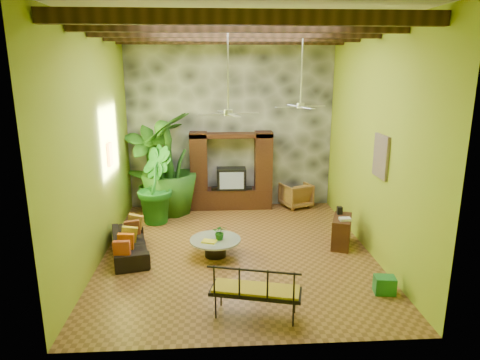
{
  "coord_description": "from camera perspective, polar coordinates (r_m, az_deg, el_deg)",
  "views": [
    {
      "loc": [
        -0.5,
        -9.1,
        4.07
      ],
      "look_at": [
        0.08,
        0.2,
        1.63
      ],
      "focal_mm": 32.0,
      "sensor_mm": 36.0,
      "label": 1
    }
  ],
  "objects": [
    {
      "name": "entertainment_center",
      "position": [
        12.64,
        -1.17,
        0.44
      ],
      "size": [
        2.4,
        0.55,
        2.3
      ],
      "color": "#32160E",
      "rests_on": "ground"
    },
    {
      "name": "wall_art_painting",
      "position": [
        9.35,
        18.28,
        3.01
      ],
      "size": [
        0.06,
        0.7,
        0.9
      ],
      "primitive_type": "cube",
      "color": "#265D8C",
      "rests_on": "right_wall"
    },
    {
      "name": "ceiling_beams",
      "position": [
        9.15,
        -0.42,
        19.12
      ],
      "size": [
        5.95,
        5.36,
        0.22
      ],
      "color": "#372111",
      "rests_on": "ceiling"
    },
    {
      "name": "left_wall",
      "position": [
        9.57,
        -18.69,
        4.45
      ],
      "size": [
        0.02,
        7.0,
        5.0
      ],
      "primitive_type": "cube",
      "color": "#A4B729",
      "rests_on": "ground"
    },
    {
      "name": "tall_plant_b",
      "position": [
        11.71,
        -11.37,
        -0.64
      ],
      "size": [
        1.16,
        1.32,
        2.08
      ],
      "primitive_type": "imported",
      "rotation": [
        0.0,
        0.0,
        1.8
      ],
      "color": "#1C6A22",
      "rests_on": "ground"
    },
    {
      "name": "right_wall",
      "position": [
        9.88,
        17.32,
        4.86
      ],
      "size": [
        0.02,
        7.0,
        5.0
      ],
      "primitive_type": "cube",
      "color": "#A4B729",
      "rests_on": "ground"
    },
    {
      "name": "side_console",
      "position": [
        10.4,
        13.38,
        -6.7
      ],
      "size": [
        0.68,
        0.96,
        0.7
      ],
      "primitive_type": "cube",
      "rotation": [
        0.0,
        0.0,
        -0.36
      ],
      "color": "#341B10",
      "rests_on": "ground"
    },
    {
      "name": "sofa",
      "position": [
        9.96,
        -14.47,
        -8.25
      ],
      "size": [
        1.13,
        1.96,
        0.54
      ],
      "primitive_type": "imported",
      "rotation": [
        0.0,
        0.0,
        1.81
      ],
      "color": "black",
      "rests_on": "ground"
    },
    {
      "name": "tall_plant_c",
      "position": [
        12.28,
        -9.48,
        2.16
      ],
      "size": [
        1.93,
        1.93,
        2.91
      ],
      "primitive_type": "imported",
      "rotation": [
        0.0,
        0.0,
        4.5
      ],
      "color": "#255B18",
      "rests_on": "ground"
    },
    {
      "name": "stone_accent_wall",
      "position": [
        12.65,
        -1.26,
        7.53
      ],
      "size": [
        5.98,
        0.1,
        4.98
      ],
      "primitive_type": "cube",
      "color": "#34363B",
      "rests_on": "ground"
    },
    {
      "name": "back_wall",
      "position": [
        12.71,
        -1.28,
        7.56
      ],
      "size": [
        6.0,
        0.02,
        5.0
      ],
      "primitive_type": "cube",
      "color": "#A4B729",
      "rests_on": "ground"
    },
    {
      "name": "coffee_table",
      "position": [
        9.64,
        -3.31,
        -8.65
      ],
      "size": [
        1.13,
        1.13,
        0.4
      ],
      "rotation": [
        0.0,
        0.0,
        -0.12
      ],
      "color": "black",
      "rests_on": "ground"
    },
    {
      "name": "tall_plant_a",
      "position": [
        12.63,
        -11.99,
        1.59
      ],
      "size": [
        1.58,
        1.31,
        2.57
      ],
      "primitive_type": "imported",
      "rotation": [
        0.0,
        0.0,
        0.34
      ],
      "color": "#2A671B",
      "rests_on": "ground"
    },
    {
      "name": "wall_art_mask",
      "position": [
        10.58,
        -16.95,
        3.3
      ],
      "size": [
        0.06,
        0.32,
        0.55
      ],
      "primitive_type": "cube",
      "color": "orange",
      "rests_on": "left_wall"
    },
    {
      "name": "yellow_tray",
      "position": [
        9.43,
        -4.13,
        -8.17
      ],
      "size": [
        0.36,
        0.3,
        0.03
      ],
      "primitive_type": "cube",
      "rotation": [
        0.0,
        0.0,
        -0.32
      ],
      "color": "#F8FF1B",
      "rests_on": "coffee_table"
    },
    {
      "name": "ground",
      "position": [
        9.98,
        -0.37,
        -9.39
      ],
      "size": [
        7.0,
        7.0,
        0.0
      ],
      "primitive_type": "plane",
      "color": "brown",
      "rests_on": "ground"
    },
    {
      "name": "wicker_armchair",
      "position": [
        13.02,
        7.46,
        -1.99
      ],
      "size": [
        1.03,
        1.05,
        0.74
      ],
      "primitive_type": "imported",
      "rotation": [
        0.0,
        0.0,
        3.53
      ],
      "color": "olive",
      "rests_on": "ground"
    },
    {
      "name": "green_bin",
      "position": [
        8.62,
        18.72,
        -13.11
      ],
      "size": [
        0.41,
        0.33,
        0.33
      ],
      "primitive_type": "cube",
      "rotation": [
        0.0,
        0.0,
        -0.13
      ],
      "color": "#1D6D29",
      "rests_on": "ground"
    },
    {
      "name": "ceiling_fan_front",
      "position": [
        8.73,
        -1.58,
        10.28
      ],
      "size": [
        1.28,
        1.28,
        1.86
      ],
      "color": "silver",
      "rests_on": "ceiling"
    },
    {
      "name": "centerpiece_plant",
      "position": [
        9.5,
        -2.67,
        -6.95
      ],
      "size": [
        0.34,
        0.3,
        0.34
      ],
      "primitive_type": "imported",
      "rotation": [
        0.0,
        0.0,
        -0.11
      ],
      "color": "#1A5C18",
      "rests_on": "coffee_table"
    },
    {
      "name": "iron_bench",
      "position": [
        7.29,
        2.18,
        -14.32
      ],
      "size": [
        1.6,
        0.91,
        0.57
      ],
      "rotation": [
        0.0,
        0.0,
        -0.25
      ],
      "color": "black",
      "rests_on": "ground"
    },
    {
      "name": "ceiling",
      "position": [
        9.16,
        -0.42,
        20.49
      ],
      "size": [
        6.0,
        7.0,
        0.02
      ],
      "primitive_type": "cube",
      "color": "silver",
      "rests_on": "back_wall"
    },
    {
      "name": "ceiling_fan_back",
      "position": [
        10.54,
        8.11,
        10.89
      ],
      "size": [
        1.28,
        1.28,
        1.86
      ],
      "color": "silver",
      "rests_on": "ceiling"
    }
  ]
}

